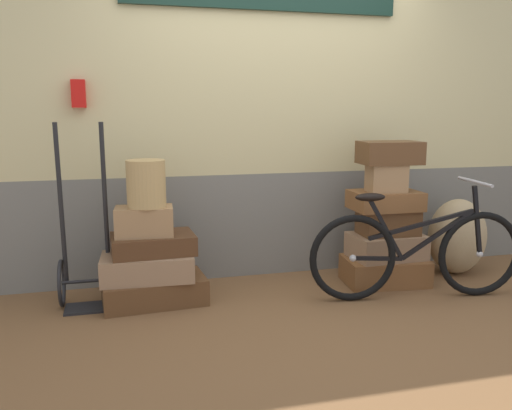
{
  "coord_description": "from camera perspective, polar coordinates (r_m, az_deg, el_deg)",
  "views": [
    {
      "loc": [
        -1.25,
        -3.42,
        1.38
      ],
      "look_at": [
        -0.31,
        0.21,
        0.7
      ],
      "focal_mm": 37.19,
      "sensor_mm": 36.0,
      "label": 1
    }
  ],
  "objects": [
    {
      "name": "ground",
      "position": [
        3.9,
        5.25,
        -10.97
      ],
      "size": [
        9.27,
        5.2,
        0.06
      ],
      "primitive_type": "cube",
      "color": "brown"
    },
    {
      "name": "suitcase_9",
      "position": [
        4.27,
        14.19,
        5.48
      ],
      "size": [
        0.48,
        0.33,
        0.18
      ],
      "primitive_type": "cube",
      "rotation": [
        0.0,
        0.0,
        -0.06
      ],
      "color": "brown",
      "rests_on": "suitcase_8"
    },
    {
      "name": "suitcase_7",
      "position": [
        4.31,
        13.72,
        0.49
      ],
      "size": [
        0.54,
        0.38,
        0.15
      ],
      "primitive_type": "cube",
      "rotation": [
        0.0,
        0.0,
        -0.02
      ],
      "color": "brown",
      "rests_on": "suitcase_6"
    },
    {
      "name": "suitcase_2",
      "position": [
        3.87,
        -11.02,
        -4.12
      ],
      "size": [
        0.6,
        0.4,
        0.14
      ],
      "primitive_type": "cube",
      "rotation": [
        0.0,
        0.0,
        0.05
      ],
      "color": "#4C2D19",
      "rests_on": "suitcase_1"
    },
    {
      "name": "suitcase_8",
      "position": [
        4.25,
        13.85,
        2.81
      ],
      "size": [
        0.3,
        0.22,
        0.21
      ],
      "primitive_type": "cube",
      "rotation": [
        0.0,
        0.0,
        -0.09
      ],
      "color": "#9E754C",
      "rests_on": "suitcase_7"
    },
    {
      "name": "luggage_trolley",
      "position": [
        3.97,
        -17.74,
        -6.26
      ],
      "size": [
        0.38,
        0.39,
        1.3
      ],
      "color": "black",
      "rests_on": "ground"
    },
    {
      "name": "suitcase_3",
      "position": [
        3.81,
        -11.93,
        -1.72
      ],
      "size": [
        0.42,
        0.27,
        0.21
      ],
      "primitive_type": "cube",
      "rotation": [
        0.0,
        0.0,
        -0.07
      ],
      "color": "#9E754C",
      "rests_on": "suitcase_2"
    },
    {
      "name": "wicker_basket",
      "position": [
        3.77,
        -11.73,
        2.27
      ],
      "size": [
        0.27,
        0.27,
        0.33
      ],
      "primitive_type": "cylinder",
      "color": "tan",
      "rests_on": "suitcase_3"
    },
    {
      "name": "burlap_sack",
      "position": [
        4.8,
        20.82,
        -3.17
      ],
      "size": [
        0.5,
        0.42,
        0.64
      ],
      "primitive_type": "ellipsoid",
      "color": "tan",
      "rests_on": "ground"
    },
    {
      "name": "suitcase_0",
      "position": [
        3.94,
        -10.89,
        -8.98
      ],
      "size": [
        0.75,
        0.46,
        0.19
      ],
      "primitive_type": "cube",
      "rotation": [
        0.0,
        0.0,
        0.07
      ],
      "color": "brown",
      "rests_on": "ground"
    },
    {
      "name": "suitcase_1",
      "position": [
        3.88,
        -11.59,
        -6.53
      ],
      "size": [
        0.66,
        0.41,
        0.18
      ],
      "primitive_type": "cube",
      "rotation": [
        0.0,
        0.0,
        -0.05
      ],
      "color": "#937051",
      "rests_on": "suitcase_0"
    },
    {
      "name": "station_building",
      "position": [
        4.45,
        1.92,
        9.26
      ],
      "size": [
        7.27,
        0.74,
        2.59
      ],
      "color": "slate",
      "rests_on": "ground"
    },
    {
      "name": "bicycle",
      "position": [
        4.07,
        16.89,
        -4.96
      ],
      "size": [
        1.6,
        0.46,
        0.88
      ],
      "color": "black",
      "rests_on": "ground"
    },
    {
      "name": "suitcase_6",
      "position": [
        4.34,
        14.01,
        -1.78
      ],
      "size": [
        0.46,
        0.3,
        0.2
      ],
      "primitive_type": "cube",
      "rotation": [
        0.0,
        0.0,
        -0.04
      ],
      "color": "brown",
      "rests_on": "suitcase_5"
    },
    {
      "name": "suitcase_4",
      "position": [
        4.42,
        13.65,
        -6.86
      ],
      "size": [
        0.68,
        0.48,
        0.2
      ],
      "primitive_type": "cube",
      "rotation": [
        0.0,
        0.0,
        -0.1
      ],
      "color": "brown",
      "rests_on": "ground"
    },
    {
      "name": "suitcase_5",
      "position": [
        4.39,
        13.84,
        -4.29
      ],
      "size": [
        0.57,
        0.4,
        0.19
      ],
      "primitive_type": "cube",
      "rotation": [
        0.0,
        0.0,
        0.04
      ],
      "color": "#937051",
      "rests_on": "suitcase_4"
    }
  ]
}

